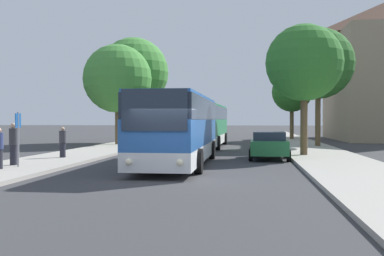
% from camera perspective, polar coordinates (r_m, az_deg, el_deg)
% --- Properties ---
extents(ground_plane, '(300.00, 300.00, 0.00)m').
position_cam_1_polar(ground_plane, '(15.86, -3.05, -6.62)').
color(ground_plane, '#38383A').
rests_on(ground_plane, ground).
extents(sidewalk_right, '(4.00, 120.00, 0.15)m').
position_cam_1_polar(sidewalk_right, '(16.16, 22.35, -6.29)').
color(sidewalk_right, '#A39E93').
rests_on(sidewalk_right, ground_plane).
extents(bus_front, '(2.88, 11.58, 3.20)m').
position_cam_1_polar(bus_front, '(21.03, -1.64, -0.03)').
color(bus_front, silver).
rests_on(bus_front, ground_plane).
extents(bus_middle, '(3.01, 11.70, 3.22)m').
position_cam_1_polar(bus_middle, '(34.84, 1.72, 0.42)').
color(bus_middle, silver).
rests_on(bus_middle, ground_plane).
extents(parked_car_right_near, '(2.18, 4.13, 1.47)m').
position_cam_1_polar(parked_car_right_near, '(24.40, 9.76, -2.11)').
color(parked_car_right_near, '#236B38').
rests_on(parked_car_right_near, ground_plane).
extents(bus_stop_sign, '(0.08, 0.45, 2.29)m').
position_cam_1_polar(bus_stop_sign, '(20.20, -21.21, -0.55)').
color(bus_stop_sign, gray).
rests_on(bus_stop_sign, sidewalk_left).
extents(pedestrian_waiting_near, '(0.36, 0.36, 1.83)m').
position_cam_1_polar(pedestrian_waiting_near, '(20.97, -21.73, -1.86)').
color(pedestrian_waiting_near, '#23232D').
rests_on(pedestrian_waiting_near, sidewalk_left).
extents(pedestrian_waiting_far, '(0.36, 0.36, 1.60)m').
position_cam_1_polar(pedestrian_waiting_far, '(24.40, -16.11, -1.73)').
color(pedestrian_waiting_far, '#23232D').
rests_on(pedestrian_waiting_far, sidewalk_left).
extents(tree_left_near, '(5.50, 5.50, 8.02)m').
position_cam_1_polar(tree_left_near, '(36.71, -9.45, 6.20)').
color(tree_left_near, brown).
rests_on(tree_left_near, sidewalk_left).
extents(tree_left_far, '(6.44, 6.44, 9.56)m').
position_cam_1_polar(tree_left_far, '(42.16, -7.41, 6.98)').
color(tree_left_far, '#47331E').
rests_on(tree_left_far, sidewalk_left).
extents(tree_right_near, '(5.33, 5.33, 8.85)m').
position_cam_1_polar(tree_right_near, '(35.23, 15.72, 7.87)').
color(tree_right_near, brown).
rests_on(tree_right_near, sidewalk_right).
extents(tree_right_mid, '(4.06, 4.06, 6.84)m').
position_cam_1_polar(tree_right_mid, '(47.13, 12.57, 4.46)').
color(tree_right_mid, brown).
rests_on(tree_right_mid, sidewalk_right).
extents(tree_right_far, '(4.31, 4.31, 7.32)m').
position_cam_1_polar(tree_right_far, '(26.15, 14.06, 8.00)').
color(tree_right_far, brown).
rests_on(tree_right_far, sidewalk_right).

